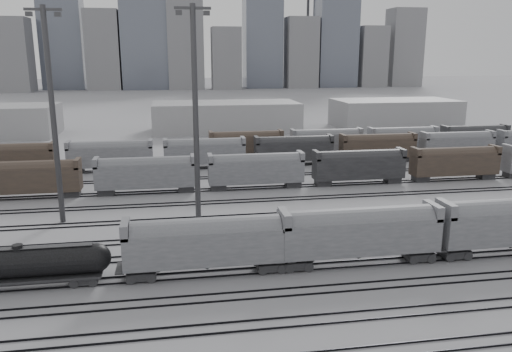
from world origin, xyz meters
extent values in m
plane|color=#A6A6AB|center=(0.00, 0.00, 0.00)|extent=(900.00, 900.00, 0.00)
cube|color=black|center=(0.00, -9.72, 0.08)|extent=(220.00, 0.07, 0.16)
cube|color=black|center=(0.00, -8.28, 0.08)|extent=(220.00, 0.07, 0.16)
cube|color=black|center=(0.00, -4.72, 0.08)|extent=(220.00, 0.07, 0.16)
cube|color=black|center=(0.00, -3.28, 0.08)|extent=(220.00, 0.07, 0.16)
cube|color=black|center=(0.00, 0.28, 0.08)|extent=(220.00, 0.07, 0.16)
cube|color=black|center=(0.00, 1.72, 0.08)|extent=(220.00, 0.07, 0.16)
cube|color=black|center=(0.00, 5.28, 0.08)|extent=(220.00, 0.07, 0.16)
cube|color=black|center=(0.00, 6.72, 0.08)|extent=(220.00, 0.07, 0.16)
cube|color=black|center=(0.00, 10.28, 0.08)|extent=(220.00, 0.07, 0.16)
cube|color=black|center=(0.00, 11.72, 0.08)|extent=(220.00, 0.07, 0.16)
cube|color=black|center=(0.00, 17.28, 0.08)|extent=(220.00, 0.07, 0.16)
cube|color=black|center=(0.00, 18.72, 0.08)|extent=(220.00, 0.07, 0.16)
cube|color=black|center=(0.00, 24.28, 0.08)|extent=(220.00, 0.07, 0.16)
cube|color=black|center=(0.00, 25.72, 0.08)|extent=(220.00, 0.07, 0.16)
cube|color=black|center=(0.00, 31.28, 0.08)|extent=(220.00, 0.07, 0.16)
cube|color=black|center=(0.00, 32.72, 0.08)|extent=(220.00, 0.07, 0.16)
cube|color=black|center=(0.00, 39.28, 0.08)|extent=(220.00, 0.07, 0.16)
cube|color=black|center=(0.00, 40.72, 0.08)|extent=(220.00, 0.07, 0.16)
cube|color=black|center=(0.00, 47.28, 0.08)|extent=(220.00, 0.07, 0.16)
cube|color=black|center=(0.00, 48.72, 0.08)|extent=(220.00, 0.07, 0.16)
cube|color=black|center=(0.00, 55.28, 0.08)|extent=(220.00, 0.07, 0.16)
cube|color=black|center=(0.00, 56.72, 0.08)|extent=(220.00, 0.07, 0.16)
cube|color=black|center=(-13.21, 1.00, 0.51)|extent=(2.39, 1.93, 0.64)
cube|color=black|center=(-18.73, 1.00, 0.97)|extent=(14.26, 2.48, 0.23)
cylinder|color=black|center=(-18.73, 1.00, 2.44)|extent=(13.34, 2.67, 2.67)
sphere|color=black|center=(-12.06, 1.00, 2.44)|extent=(2.67, 2.67, 2.67)
cylinder|color=black|center=(-18.73, 1.00, 3.91)|extent=(0.92, 0.92, 0.46)
cube|color=black|center=(-18.73, 1.00, 3.82)|extent=(12.88, 0.83, 0.06)
cube|color=black|center=(-8.11, 1.00, 0.57)|extent=(2.68, 2.16, 0.72)
cube|color=black|center=(4.24, 1.00, 0.57)|extent=(2.68, 2.16, 0.72)
cube|color=gray|center=(-1.94, 1.00, 2.98)|extent=(15.43, 3.09, 3.29)
cylinder|color=gray|center=(-1.94, 1.00, 4.22)|extent=(13.99, 2.98, 2.98)
cube|color=gray|center=(-9.34, 1.00, 5.04)|extent=(0.72, 3.09, 1.44)
cube|color=gray|center=(5.47, 1.00, 5.04)|extent=(0.72, 3.09, 1.44)
cone|color=black|center=(-1.94, 1.00, 0.98)|extent=(2.47, 2.47, 0.93)
cube|color=black|center=(6.87, 1.00, 0.59)|extent=(2.78, 2.24, 0.75)
cube|color=black|center=(19.69, 1.00, 0.59)|extent=(2.78, 2.24, 0.75)
cube|color=gray|center=(13.28, 1.00, 3.10)|extent=(16.02, 3.20, 3.42)
cylinder|color=gray|center=(13.28, 1.00, 4.38)|extent=(14.53, 3.10, 3.10)
cube|color=gray|center=(5.59, 1.00, 5.23)|extent=(0.75, 3.20, 1.50)
cube|color=gray|center=(20.97, 1.00, 5.23)|extent=(0.75, 3.20, 1.50)
cone|color=black|center=(13.28, 1.00, 1.01)|extent=(2.56, 2.56, 0.96)
cube|color=black|center=(23.67, 1.00, 0.60)|extent=(2.83, 2.28, 0.76)
cube|color=gray|center=(22.37, 1.00, 5.33)|extent=(0.76, 3.26, 1.52)
cone|color=black|center=(30.20, 1.00, 1.03)|extent=(2.61, 2.61, 0.98)
cylinder|color=#39393B|center=(-18.87, 19.75, 13.09)|extent=(0.67, 0.67, 26.18)
cube|color=#39393B|center=(-18.87, 19.75, 25.66)|extent=(4.19, 0.31, 0.31)
cube|color=#39393B|center=(-20.44, 19.75, 25.14)|extent=(0.73, 0.52, 0.52)
cube|color=#39393B|center=(-17.30, 19.75, 25.14)|extent=(0.73, 0.52, 0.52)
cylinder|color=#39393B|center=(-1.93, 16.48, 13.14)|extent=(0.67, 0.67, 26.29)
cube|color=#39393B|center=(-1.93, 16.48, 25.76)|extent=(4.21, 0.32, 0.32)
cube|color=#39393B|center=(-3.51, 16.48, 25.24)|extent=(0.74, 0.53, 0.53)
cube|color=#39393B|center=(-0.36, 16.48, 25.24)|extent=(0.74, 0.53, 0.53)
cube|color=#4B3B2F|center=(-26.00, 32.00, 2.80)|extent=(15.00, 3.00, 5.60)
cube|color=gray|center=(-9.00, 32.00, 2.80)|extent=(15.00, 3.00, 5.60)
cube|color=gray|center=(8.00, 32.00, 2.80)|extent=(15.00, 3.00, 5.60)
cube|color=black|center=(25.00, 32.00, 2.80)|extent=(15.00, 3.00, 5.60)
cube|color=#4B3B2F|center=(42.00, 32.00, 2.80)|extent=(15.00, 3.00, 5.60)
cube|color=#4B3B2F|center=(-33.00, 48.00, 2.80)|extent=(15.00, 3.00, 5.60)
cube|color=gray|center=(-16.00, 48.00, 2.80)|extent=(15.00, 3.00, 5.60)
cube|color=gray|center=(1.00, 48.00, 2.80)|extent=(15.00, 3.00, 5.60)
cube|color=black|center=(18.00, 48.00, 2.80)|extent=(15.00, 3.00, 5.60)
cube|color=#4B3B2F|center=(35.00, 48.00, 2.80)|extent=(15.00, 3.00, 5.60)
cube|color=gray|center=(52.00, 48.00, 2.80)|extent=(15.00, 3.00, 5.60)
cube|color=#4B3B2F|center=(10.00, 56.00, 2.80)|extent=(15.00, 3.00, 5.60)
cube|color=gray|center=(27.00, 56.00, 2.80)|extent=(15.00, 3.00, 5.60)
cube|color=gray|center=(44.00, 56.00, 2.80)|extent=(15.00, 3.00, 5.60)
cube|color=black|center=(61.00, 56.00, 2.80)|extent=(15.00, 3.00, 5.60)
cube|color=#A4A3A6|center=(10.00, 95.00, 4.00)|extent=(40.00, 18.00, 8.00)
cube|color=#A4A3A6|center=(60.00, 95.00, 4.00)|extent=(35.00, 18.00, 8.00)
cube|color=gray|center=(-95.00, 280.00, 21.00)|extent=(22.00, 17.60, 42.00)
cube|color=slate|center=(-70.00, 280.00, 40.00)|extent=(25.00, 20.00, 80.00)
cube|color=gray|center=(-45.00, 280.00, 24.00)|extent=(20.00, 16.00, 48.00)
cube|color=slate|center=(-20.00, 280.00, 47.50)|extent=(28.00, 22.40, 95.00)
cube|color=gray|center=(5.00, 280.00, 30.00)|extent=(22.00, 17.60, 60.00)
cube|color=gray|center=(30.00, 280.00, 19.00)|extent=(18.00, 14.40, 38.00)
cube|color=slate|center=(55.00, 280.00, 36.00)|extent=(24.00, 19.20, 72.00)
cube|color=gray|center=(80.00, 280.00, 22.50)|extent=(20.00, 16.00, 45.00)
cube|color=slate|center=(105.00, 280.00, 44.00)|extent=(26.00, 20.80, 88.00)
cube|color=gray|center=(130.00, 280.00, 20.00)|extent=(18.00, 14.40, 40.00)
cube|color=gray|center=(155.00, 280.00, 26.00)|extent=(22.00, 17.60, 52.00)
cylinder|color=#39393B|center=(-30.00, 305.00, 50.00)|extent=(1.80, 1.80, 100.00)
cylinder|color=#39393B|center=(90.00, 305.00, 50.00)|extent=(1.80, 1.80, 100.00)
camera|label=1|loc=(-4.66, -43.52, 20.43)|focal=35.00mm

